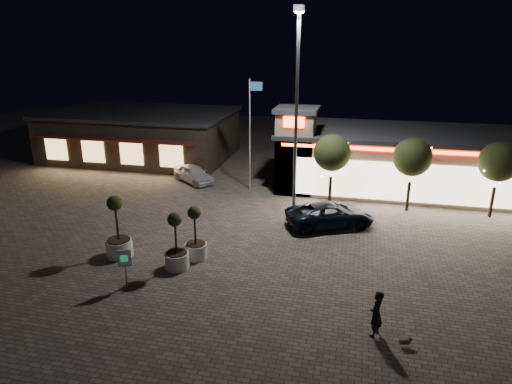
% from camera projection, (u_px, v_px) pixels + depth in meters
% --- Properties ---
extents(ground, '(90.00, 90.00, 0.00)m').
position_uv_depth(ground, '(226.00, 277.00, 21.51)').
color(ground, '#695F55').
rests_on(ground, ground).
extents(retail_building, '(20.40, 8.40, 6.10)m').
position_uv_depth(retail_building, '(412.00, 160.00, 33.36)').
color(retail_building, gray).
rests_on(retail_building, ground).
extents(restaurant_building, '(16.40, 11.00, 4.30)m').
position_uv_depth(restaurant_building, '(142.00, 134.00, 42.19)').
color(restaurant_building, '#382D23').
rests_on(restaurant_building, ground).
extents(floodlight_pole, '(0.60, 0.40, 12.38)m').
position_uv_depth(floodlight_pole, '(297.00, 105.00, 26.19)').
color(floodlight_pole, gray).
rests_on(floodlight_pole, ground).
extents(flagpole, '(0.95, 0.10, 8.00)m').
position_uv_depth(flagpole, '(251.00, 126.00, 32.36)').
color(flagpole, white).
rests_on(flagpole, ground).
extents(string_tree_a, '(2.42, 2.42, 4.79)m').
position_uv_depth(string_tree_a, '(332.00, 153.00, 29.65)').
color(string_tree_a, '#332319').
rests_on(string_tree_a, ground).
extents(string_tree_b, '(2.42, 2.42, 4.79)m').
position_uv_depth(string_tree_b, '(412.00, 157.00, 28.59)').
color(string_tree_b, '#332319').
rests_on(string_tree_b, ground).
extents(string_tree_c, '(2.42, 2.42, 4.79)m').
position_uv_depth(string_tree_c, '(499.00, 162.00, 27.53)').
color(string_tree_c, '#332319').
rests_on(string_tree_c, ground).
extents(pickup_truck, '(5.79, 4.41, 1.46)m').
position_uv_depth(pickup_truck, '(330.00, 215.00, 27.07)').
color(pickup_truck, black).
rests_on(pickup_truck, ground).
extents(white_sedan, '(4.14, 3.69, 1.36)m').
position_uv_depth(white_sedan, '(194.00, 174.00, 35.30)').
color(white_sedan, silver).
rests_on(white_sedan, ground).
extents(pedestrian, '(0.69, 0.81, 1.88)m').
position_uv_depth(pedestrian, '(376.00, 314.00, 17.04)').
color(pedestrian, black).
rests_on(pedestrian, ground).
extents(dog, '(0.47, 0.25, 0.25)m').
position_uv_depth(dog, '(406.00, 341.00, 16.63)').
color(dog, '#59514C').
rests_on(dog, ground).
extents(planter_left, '(1.34, 1.34, 3.30)m').
position_uv_depth(planter_left, '(118.00, 238.00, 23.26)').
color(planter_left, silver).
rests_on(planter_left, ground).
extents(planter_mid, '(1.18, 1.18, 2.90)m').
position_uv_depth(planter_mid, '(177.00, 251.00, 22.11)').
color(planter_mid, silver).
rests_on(planter_mid, ground).
extents(planter_right, '(1.14, 1.14, 2.81)m').
position_uv_depth(planter_right, '(196.00, 242.00, 23.12)').
color(planter_right, silver).
rests_on(planter_right, ground).
extents(valet_sign, '(0.58, 0.29, 1.83)m').
position_uv_depth(valet_sign, '(125.00, 261.00, 20.26)').
color(valet_sign, gray).
rests_on(valet_sign, ground).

